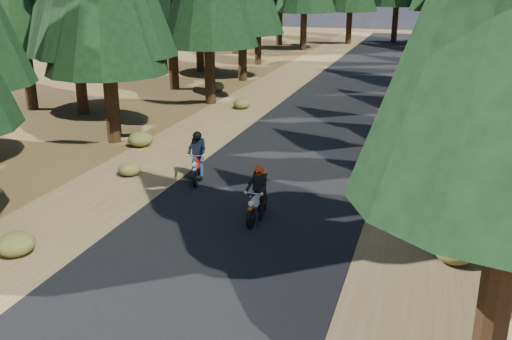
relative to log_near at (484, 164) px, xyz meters
The scene contains 8 objects.
ground 9.38m from the log_near, 131.29° to the right, with size 120.00×120.00×0.00m, color #4D381B.
road 6.52m from the log_near, 161.68° to the right, with size 6.00×100.00×0.01m, color black.
shoulder_l 10.98m from the log_near, 169.24° to the right, with size 3.20×100.00×0.01m, color brown.
shoulder_r 2.60m from the log_near, 127.81° to the right, with size 3.20×100.00×0.01m, color brown.
log_near is the anchor object (origin of this frame).
understory_shrubs 4.98m from the log_near, behind, with size 15.38×32.25×0.62m.
rider_lead 8.67m from the log_near, 132.99° to the right, with size 0.50×1.62×1.44m.
rider_follow 9.49m from the log_near, 154.98° to the right, with size 0.96×1.81×1.55m.
Camera 1 is at (4.43, -12.41, 6.06)m, focal length 40.00 mm.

